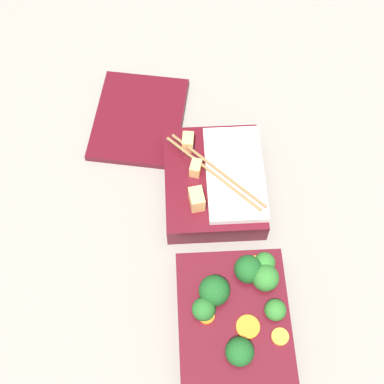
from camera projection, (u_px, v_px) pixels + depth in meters
name	position (u px, v px, depth m)	size (l,w,h in m)	color
ground_plane	(222.00, 258.00, 0.81)	(3.00, 3.00, 0.00)	gray
bento_tray_vegetable	(235.00, 314.00, 0.74)	(0.19, 0.15, 0.08)	#510F19
bento_tray_rice	(216.00, 181.00, 0.85)	(0.19, 0.15, 0.07)	#510F19
bento_lid	(139.00, 119.00, 0.93)	(0.18, 0.15, 0.01)	#510F19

